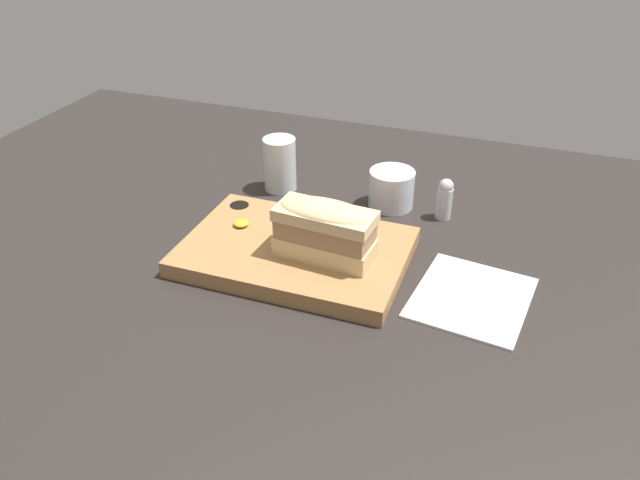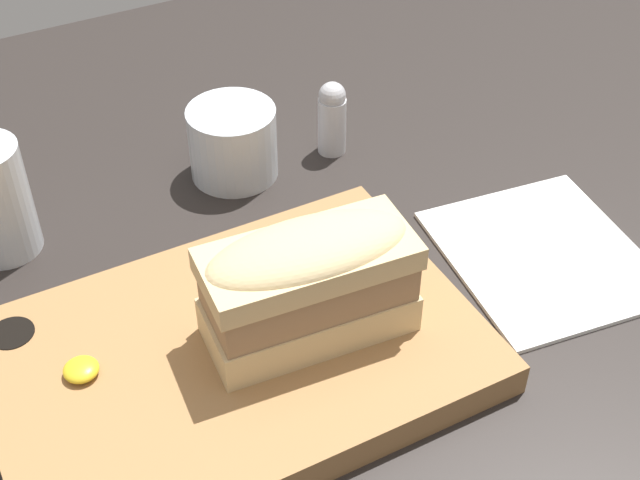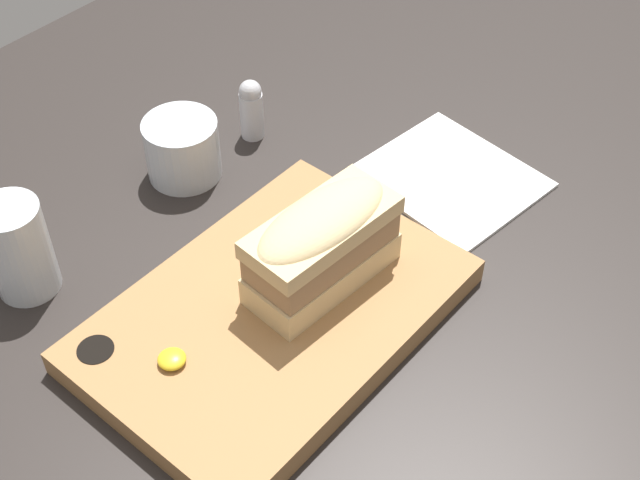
# 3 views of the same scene
# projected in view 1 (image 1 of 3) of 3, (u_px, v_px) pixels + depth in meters

# --- Properties ---
(dining_table) EXTENTS (1.60, 1.25, 0.02)m
(dining_table) POSITION_uv_depth(u_px,v_px,m) (286.00, 278.00, 0.95)
(dining_table) COLOR #282321
(dining_table) RESTS_ON ground
(serving_board) EXTENTS (0.34, 0.23, 0.03)m
(serving_board) POSITION_uv_depth(u_px,v_px,m) (296.00, 252.00, 0.97)
(serving_board) COLOR #9E7042
(serving_board) RESTS_ON dining_table
(sandwich) EXTENTS (0.15, 0.08, 0.09)m
(sandwich) POSITION_uv_depth(u_px,v_px,m) (325.00, 228.00, 0.91)
(sandwich) COLOR #DBBC84
(sandwich) RESTS_ON serving_board
(mustard_dollop) EXTENTS (0.02, 0.02, 0.01)m
(mustard_dollop) POSITION_uv_depth(u_px,v_px,m) (241.00, 223.00, 1.01)
(mustard_dollop) COLOR gold
(mustard_dollop) RESTS_ON serving_board
(water_glass) EXTENTS (0.06, 0.06, 0.10)m
(water_glass) POSITION_uv_depth(u_px,v_px,m) (280.00, 167.00, 1.16)
(water_glass) COLOR silver
(water_glass) RESTS_ON dining_table
(wine_glass) EXTENTS (0.08, 0.08, 0.07)m
(wine_glass) POSITION_uv_depth(u_px,v_px,m) (391.00, 190.00, 1.11)
(wine_glass) COLOR silver
(wine_glass) RESTS_ON dining_table
(napkin) EXTENTS (0.17, 0.19, 0.00)m
(napkin) POSITION_uv_depth(u_px,v_px,m) (472.00, 298.00, 0.89)
(napkin) COLOR white
(napkin) RESTS_ON dining_table
(salt_shaker) EXTENTS (0.03, 0.03, 0.07)m
(salt_shaker) POSITION_uv_depth(u_px,v_px,m) (445.00, 198.00, 1.07)
(salt_shaker) COLOR silver
(salt_shaker) RESTS_ON dining_table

